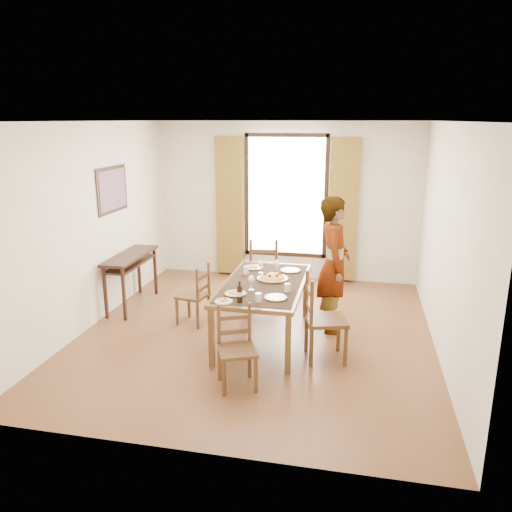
% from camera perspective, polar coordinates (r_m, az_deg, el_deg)
% --- Properties ---
extents(ground, '(5.00, 5.00, 0.00)m').
position_cam_1_polar(ground, '(6.66, 0.07, -8.76)').
color(ground, '#523219').
rests_on(ground, ground).
extents(room_shell, '(4.60, 5.10, 2.74)m').
position_cam_1_polar(room_shell, '(6.32, 0.27, 4.60)').
color(room_shell, silver).
rests_on(room_shell, ground).
extents(console_table, '(0.38, 1.20, 0.80)m').
position_cam_1_polar(console_table, '(7.60, -14.14, -0.67)').
color(console_table, black).
rests_on(console_table, ground).
extents(dining_table, '(0.99, 1.85, 0.76)m').
position_cam_1_polar(dining_table, '(6.26, 0.93, -3.55)').
color(dining_table, brown).
rests_on(dining_table, ground).
extents(chair_west, '(0.44, 0.44, 0.84)m').
position_cam_1_polar(chair_west, '(6.87, -7.02, -4.60)').
color(chair_west, '#53311B').
rests_on(chair_west, ground).
extents(chair_north, '(0.51, 0.51, 1.01)m').
position_cam_1_polar(chair_north, '(7.66, 0.89, -1.74)').
color(chair_north, '#53311B').
rests_on(chair_north, ground).
extents(chair_south, '(0.50, 0.50, 0.86)m').
position_cam_1_polar(chair_south, '(5.29, -2.22, -10.68)').
color(chair_south, '#53311B').
rests_on(chair_south, ground).
extents(chair_east, '(0.55, 0.55, 1.03)m').
position_cam_1_polar(chair_east, '(5.85, 7.65, -7.35)').
color(chair_east, '#53311B').
rests_on(chair_east, ground).
extents(man, '(0.72, 0.53, 1.79)m').
position_cam_1_polar(man, '(6.57, 8.91, -0.97)').
color(man, gray).
rests_on(man, ground).
extents(plate_sw, '(0.27, 0.27, 0.05)m').
position_cam_1_polar(plate_sw, '(5.80, -2.40, -4.17)').
color(plate_sw, silver).
rests_on(plate_sw, dining_table).
extents(plate_se, '(0.27, 0.27, 0.05)m').
position_cam_1_polar(plate_se, '(5.68, 2.29, -4.60)').
color(plate_se, silver).
rests_on(plate_se, dining_table).
extents(plate_nw, '(0.27, 0.27, 0.05)m').
position_cam_1_polar(plate_nw, '(6.80, -0.35, -1.20)').
color(plate_nw, silver).
rests_on(plate_nw, dining_table).
extents(plate_ne, '(0.27, 0.27, 0.05)m').
position_cam_1_polar(plate_ne, '(6.70, 3.95, -1.51)').
color(plate_ne, silver).
rests_on(plate_ne, dining_table).
extents(pasta_platter, '(0.40, 0.40, 0.10)m').
position_cam_1_polar(pasta_platter, '(6.32, 1.91, -2.28)').
color(pasta_platter, '#C96D19').
rests_on(pasta_platter, dining_table).
extents(caprese_plate, '(0.20, 0.20, 0.04)m').
position_cam_1_polar(caprese_plate, '(5.58, -3.72, -5.09)').
color(caprese_plate, silver).
rests_on(caprese_plate, dining_table).
extents(wine_glass_a, '(0.08, 0.08, 0.18)m').
position_cam_1_polar(wine_glass_a, '(5.93, -0.53, -3.07)').
color(wine_glass_a, white).
rests_on(wine_glass_a, dining_table).
extents(wine_glass_b, '(0.08, 0.08, 0.18)m').
position_cam_1_polar(wine_glass_b, '(6.56, 2.39, -1.24)').
color(wine_glass_b, white).
rests_on(wine_glass_b, dining_table).
extents(wine_glass_c, '(0.08, 0.08, 0.18)m').
position_cam_1_polar(wine_glass_c, '(6.57, 0.53, -1.22)').
color(wine_glass_c, white).
rests_on(wine_glass_c, dining_table).
extents(tumbler_a, '(0.07, 0.07, 0.10)m').
position_cam_1_polar(tumbler_a, '(5.90, 3.60, -3.63)').
color(tumbler_a, silver).
rests_on(tumbler_a, dining_table).
extents(tumbler_b, '(0.07, 0.07, 0.10)m').
position_cam_1_polar(tumbler_b, '(6.55, -1.16, -1.65)').
color(tumbler_b, silver).
rests_on(tumbler_b, dining_table).
extents(tumbler_c, '(0.07, 0.07, 0.10)m').
position_cam_1_polar(tumbler_c, '(5.57, 0.29, -4.76)').
color(tumbler_c, silver).
rests_on(tumbler_c, dining_table).
extents(wine_bottle, '(0.07, 0.07, 0.25)m').
position_cam_1_polar(wine_bottle, '(5.54, -1.88, -4.08)').
color(wine_bottle, black).
rests_on(wine_bottle, dining_table).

